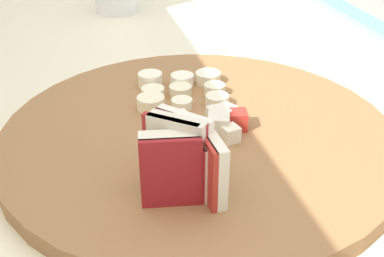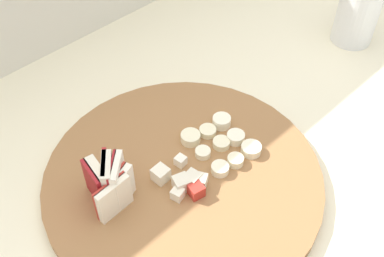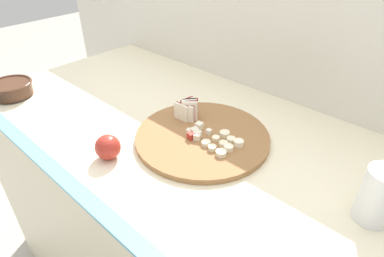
{
  "view_description": "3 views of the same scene",
  "coord_description": "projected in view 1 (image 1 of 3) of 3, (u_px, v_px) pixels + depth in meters",
  "views": [
    {
      "loc": [
        -0.32,
        0.11,
        1.17
      ],
      "look_at": [
        0.09,
        0.01,
        0.92
      ],
      "focal_mm": 45.9,
      "sensor_mm": 36.0,
      "label": 1
    },
    {
      "loc": [
        -0.18,
        -0.3,
        1.45
      ],
      "look_at": [
        0.14,
        0.03,
        0.96
      ],
      "focal_mm": 44.03,
      "sensor_mm": 36.0,
      "label": 2
    },
    {
      "loc": [
        0.6,
        -0.6,
        1.46
      ],
      "look_at": [
        0.05,
        -0.0,
        0.93
      ],
      "focal_mm": 30.34,
      "sensor_mm": 36.0,
      "label": 3
    }
  ],
  "objects": [
    {
      "name": "apple_dice_pile",
      "position": [
        215.0,
        123.0,
        0.48
      ],
      "size": [
        0.06,
        0.08,
        0.02
      ],
      "color": "#EFE5CC",
      "rests_on": "cutting_board"
    },
    {
      "name": "banana_slice_rows",
      "position": [
        180.0,
        89.0,
        0.55
      ],
      "size": [
        0.09,
        0.11,
        0.02
      ],
      "color": "#F4EAC6",
      "rests_on": "cutting_board"
    },
    {
      "name": "cutting_board",
      "position": [
        203.0,
        135.0,
        0.49
      ],
      "size": [
        0.39,
        0.39,
        0.02
      ],
      "primitive_type": "cylinder",
      "color": "olive",
      "rests_on": "tiled_countertop"
    },
    {
      "name": "apple_wedge_fan",
      "position": [
        186.0,
        159.0,
        0.39
      ],
      "size": [
        0.07,
        0.06,
        0.07
      ],
      "color": "#B22D23",
      "rests_on": "cutting_board"
    }
  ]
}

